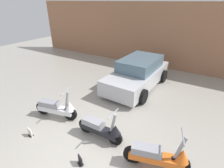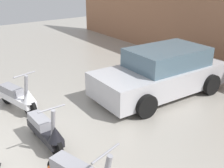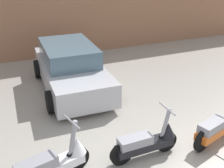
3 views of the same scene
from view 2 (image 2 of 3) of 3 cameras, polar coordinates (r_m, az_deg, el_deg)
ground_plane at (r=5.96m, az=-20.01°, el=-13.78°), size 28.00×28.00×0.00m
scooter_front_left at (r=7.48m, az=-18.51°, el=-2.43°), size 1.56×0.69×1.11m
scooter_front_right at (r=5.88m, az=-13.31°, el=-9.14°), size 1.50×0.54×1.04m
car_rear_left at (r=8.12m, az=10.03°, el=2.28°), size 2.00×3.98×1.34m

